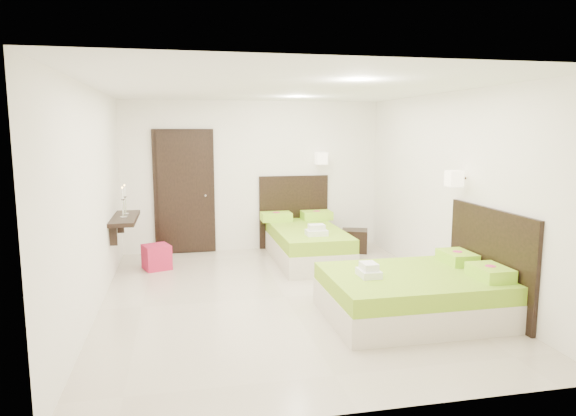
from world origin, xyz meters
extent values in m
plane|color=#BFB29F|center=(0.00, 0.00, 0.00)|extent=(5.50, 5.50, 0.00)
cube|color=beige|center=(0.71, 1.71, 0.17)|extent=(1.04, 2.08, 0.33)
cube|color=#72A81A|center=(0.71, 1.71, 0.44)|extent=(1.03, 2.06, 0.21)
cube|color=black|center=(0.71, 2.72, 0.65)|extent=(1.25, 0.05, 1.30)
cube|color=#A1E229|center=(0.35, 2.49, 0.61)|extent=(0.52, 0.35, 0.15)
cylinder|color=#E63672|center=(0.35, 2.49, 0.69)|extent=(0.12, 0.12, 0.00)
cube|color=#A1E229|center=(1.08, 2.49, 0.61)|extent=(0.52, 0.35, 0.15)
cylinder|color=#E63672|center=(1.08, 2.49, 0.69)|extent=(0.12, 0.12, 0.00)
cube|color=white|center=(0.71, 1.14, 0.58)|extent=(0.31, 0.23, 0.08)
cube|color=white|center=(0.71, 1.14, 0.66)|extent=(0.23, 0.17, 0.08)
cube|color=#FAEBCD|center=(1.17, 2.57, 1.61)|extent=(0.19, 0.19, 0.21)
cylinder|color=#2D2116|center=(1.17, 2.65, 1.61)|extent=(0.03, 0.16, 0.03)
cube|color=beige|center=(1.28, -0.97, 0.16)|extent=(1.95, 1.46, 0.31)
cube|color=#72A81A|center=(1.28, -0.97, 0.41)|extent=(1.93, 1.45, 0.19)
cube|color=black|center=(2.22, -0.97, 0.61)|extent=(0.05, 1.65, 1.22)
cube|color=#A1E229|center=(2.01, -1.31, 0.57)|extent=(0.33, 0.49, 0.14)
cylinder|color=#E63672|center=(2.01, -1.31, 0.64)|extent=(0.12, 0.12, 0.00)
cube|color=#A1E229|center=(2.01, -0.63, 0.57)|extent=(0.33, 0.49, 0.14)
cylinder|color=#E63672|center=(2.01, -0.63, 0.64)|extent=(0.12, 0.12, 0.00)
cube|color=white|center=(0.74, -0.97, 0.54)|extent=(0.21, 0.29, 0.08)
cube|color=white|center=(0.74, -0.97, 0.62)|extent=(0.16, 0.22, 0.08)
cube|color=#FAEBCD|center=(2.07, -0.36, 1.51)|extent=(0.18, 0.18, 0.19)
cylinder|color=#2D2116|center=(2.15, -0.36, 1.51)|extent=(0.16, 0.03, 0.03)
cube|color=black|center=(1.68, 2.17, 0.19)|extent=(0.54, 0.52, 0.39)
cube|color=#A31536|center=(-1.65, 1.72, 0.19)|extent=(0.48, 0.48, 0.37)
cube|color=black|center=(-1.20, 2.71, 1.05)|extent=(1.02, 0.06, 2.14)
cube|color=black|center=(-1.20, 2.67, 1.05)|extent=(0.88, 0.04, 2.06)
cylinder|color=silver|center=(-0.85, 2.64, 1.00)|extent=(0.03, 0.10, 0.03)
cube|color=black|center=(-2.08, 1.60, 0.82)|extent=(0.35, 1.20, 0.06)
cube|color=black|center=(-2.19, 1.15, 0.67)|extent=(0.10, 0.04, 0.30)
cube|color=black|center=(-2.19, 2.05, 0.67)|extent=(0.10, 0.04, 0.30)
cylinder|color=silver|center=(-2.08, 1.45, 0.86)|extent=(0.10, 0.10, 0.02)
cylinder|color=silver|center=(-2.08, 1.45, 0.98)|extent=(0.02, 0.02, 0.22)
cone|color=silver|center=(-2.08, 1.45, 1.11)|extent=(0.07, 0.07, 0.04)
cylinder|color=white|center=(-2.08, 1.45, 1.20)|extent=(0.02, 0.02, 0.15)
sphere|color=#FFB23F|center=(-2.08, 1.45, 1.29)|extent=(0.02, 0.02, 0.02)
cylinder|color=silver|center=(-2.08, 1.75, 0.86)|extent=(0.10, 0.10, 0.02)
cylinder|color=silver|center=(-2.08, 1.75, 0.98)|extent=(0.02, 0.02, 0.22)
cone|color=silver|center=(-2.08, 1.75, 1.11)|extent=(0.07, 0.07, 0.04)
cylinder|color=white|center=(-2.08, 1.75, 1.20)|extent=(0.02, 0.02, 0.15)
sphere|color=#FFB23F|center=(-2.08, 1.75, 1.29)|extent=(0.02, 0.02, 0.02)
camera|label=1|loc=(-1.26, -6.14, 2.11)|focal=32.00mm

